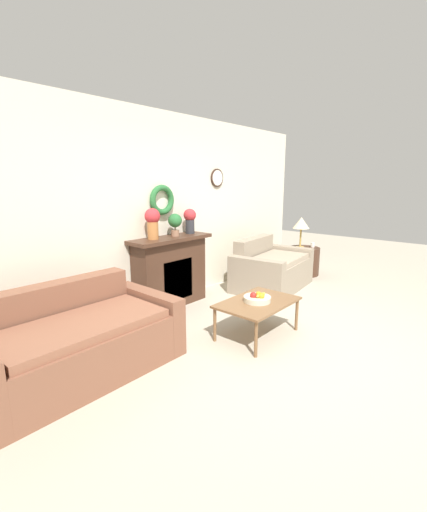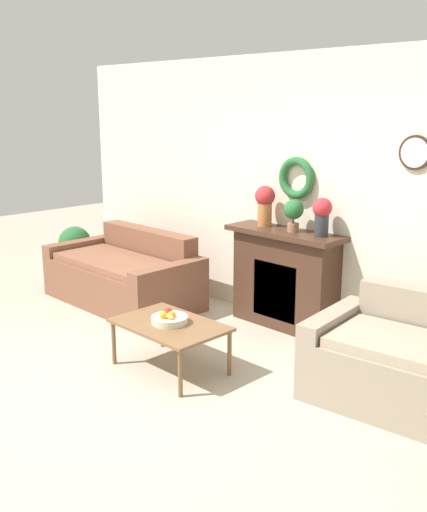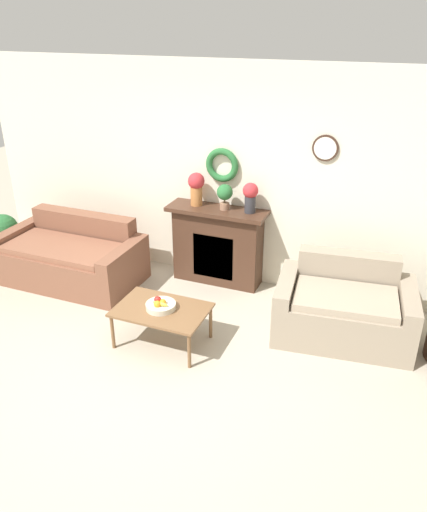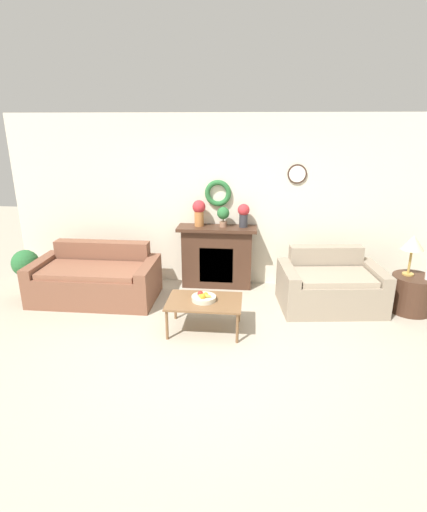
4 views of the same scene
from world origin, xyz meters
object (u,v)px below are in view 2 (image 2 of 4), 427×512
at_px(fireplace, 285,278).
at_px(potted_plant_on_mantel, 294,212).
at_px(fruit_bowl, 169,319).
at_px(vase_on_mantel_right, 322,214).
at_px(coffee_table, 170,328).
at_px(vase_on_mantel_left, 265,203).
at_px(potted_plant_floor_by_couch, 75,247).
at_px(couch_left, 125,276).
at_px(loveseat_right, 410,365).

relative_size(fireplace, potted_plant_on_mantel, 3.93).
bearing_deg(fruit_bowl, vase_on_mantel_right, 73.52).
height_order(fireplace, fruit_bowl, fireplace).
relative_size(coffee_table, vase_on_mantel_left, 2.30).
distance_m(coffee_table, potted_plant_floor_by_couch, 3.02).
relative_size(couch_left, vase_on_mantel_left, 4.43).
xyz_separation_m(fireplace, couch_left, (-1.78, -0.67, -0.20)).
height_order(vase_on_mantel_left, potted_plant_floor_by_couch, vase_on_mantel_left).
distance_m(couch_left, coffee_table, 1.94).
relative_size(loveseat_right, vase_on_mantel_left, 3.68).
xyz_separation_m(loveseat_right, potted_plant_floor_by_couch, (-4.60, 0.02, 0.13)).
distance_m(fireplace, potted_plant_floor_by_couch, 2.97).
distance_m(fruit_bowl, potted_plant_on_mantel, 1.67).
xyz_separation_m(couch_left, loveseat_right, (3.47, 0.04, 0.01)).
height_order(loveseat_right, potted_plant_floor_by_couch, loveseat_right).
xyz_separation_m(couch_left, potted_plant_on_mantel, (1.87, 0.65, 0.89)).
relative_size(loveseat_right, fruit_bowl, 4.89).
distance_m(fruit_bowl, potted_plant_floor_by_couch, 3.01).
bearing_deg(fruit_bowl, coffee_table, -0.36).
bearing_deg(potted_plant_floor_by_couch, coffee_table, -17.35).
distance_m(loveseat_right, coffee_table, 1.93).
bearing_deg(coffee_table, potted_plant_floor_by_couch, 162.65).
bearing_deg(couch_left, vase_on_mantel_right, 17.22).
bearing_deg(fireplace, couch_left, -159.37).
height_order(coffee_table, potted_plant_floor_by_couch, potted_plant_floor_by_couch).
bearing_deg(couch_left, vase_on_mantel_left, 24.41).
relative_size(vase_on_mantel_left, potted_plant_on_mantel, 1.30).
height_order(fireplace, vase_on_mantel_left, vase_on_mantel_left).
relative_size(vase_on_mantel_right, potted_plant_on_mantel, 1.15).
relative_size(fireplace, loveseat_right, 0.82).
height_order(coffee_table, vase_on_mantel_right, vase_on_mantel_right).
height_order(coffee_table, potted_plant_on_mantel, potted_plant_on_mantel).
distance_m(couch_left, vase_on_mantel_left, 1.89).
height_order(couch_left, potted_plant_floor_by_couch, couch_left).
bearing_deg(potted_plant_on_mantel, vase_on_mantel_left, 176.99).
bearing_deg(couch_left, potted_plant_floor_by_couch, 176.72).
bearing_deg(potted_plant_floor_by_couch, couch_left, -3.35).
distance_m(couch_left, potted_plant_on_mantel, 2.18).
relative_size(fireplace, coffee_table, 1.32).
bearing_deg(fruit_bowl, potted_plant_on_mantel, 84.96).
xyz_separation_m(couch_left, potted_plant_floor_by_couch, (-1.13, 0.07, 0.14)).
relative_size(vase_on_mantel_left, potted_plant_floor_by_couch, 0.58).
bearing_deg(loveseat_right, fruit_bowl, -159.87).
height_order(fruit_bowl, potted_plant_floor_by_couch, potted_plant_floor_by_couch).
height_order(couch_left, coffee_table, couch_left).
distance_m(couch_left, fruit_bowl, 1.94).
bearing_deg(loveseat_right, couch_left, 173.97).
xyz_separation_m(coffee_table, vase_on_mantel_right, (0.44, 1.51, 0.83)).
xyz_separation_m(vase_on_mantel_right, potted_plant_on_mantel, (-0.31, -0.02, -0.01)).
xyz_separation_m(couch_left, vase_on_mantel_left, (1.49, 0.67, 0.94)).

